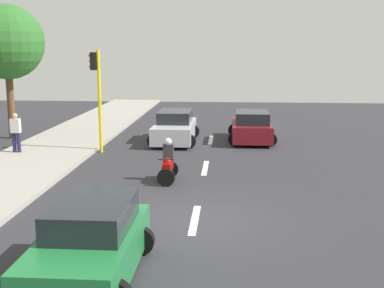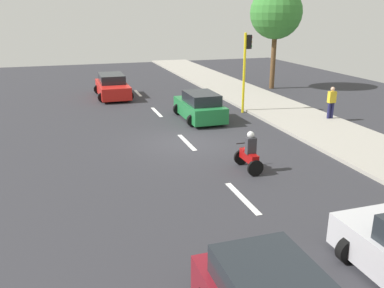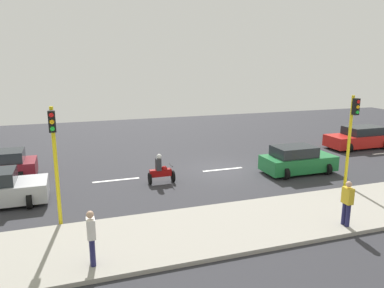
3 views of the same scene
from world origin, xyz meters
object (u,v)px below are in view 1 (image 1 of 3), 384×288
object	(u,v)px
car_silver	(175,128)
motorcycle	(168,164)
car_maroon	(251,127)
street_tree_south	(7,42)
pedestrian_by_tree	(16,131)
car_green	(90,244)
traffic_light_midblock	(97,86)

from	to	relation	value
car_silver	motorcycle	xyz separation A→B (m)	(-0.56, 7.46, -0.07)
car_silver	car_maroon	bearing A→B (deg)	-172.84
car_maroon	street_tree_south	distance (m)	12.85
motorcycle	pedestrian_by_tree	world-z (taller)	pedestrian_by_tree
motorcycle	street_tree_south	bearing A→B (deg)	-41.51
car_green	traffic_light_midblock	distance (m)	12.85
car_maroon	pedestrian_by_tree	distance (m)	11.01
car_green	pedestrian_by_tree	bearing A→B (deg)	-60.83
street_tree_south	traffic_light_midblock	bearing A→B (deg)	149.12
car_green	street_tree_south	size ratio (longest dim) A/B	0.59
car_green	motorcycle	bearing A→B (deg)	-95.04
car_maroon	car_green	size ratio (longest dim) A/B	1.01
car_maroon	pedestrian_by_tree	world-z (taller)	pedestrian_by_tree
car_green	car_silver	bearing A→B (deg)	-90.39
motorcycle	street_tree_south	xyz separation A→B (m)	(8.97, -7.94, 4.18)
car_silver	street_tree_south	bearing A→B (deg)	-3.24
car_green	street_tree_south	world-z (taller)	street_tree_south
pedestrian_by_tree	traffic_light_midblock	bearing A→B (deg)	-164.25
car_green	traffic_light_midblock	world-z (taller)	traffic_light_midblock
car_maroon	street_tree_south	bearing A→B (deg)	-0.02
traffic_light_midblock	motorcycle	bearing A→B (deg)	127.52
car_maroon	car_green	xyz separation A→B (m)	(3.86, 15.48, -0.00)
motorcycle	street_tree_south	size ratio (longest dim) A/B	0.23
street_tree_south	motorcycle	bearing A→B (deg)	138.49
motorcycle	pedestrian_by_tree	distance (m)	7.99
motorcycle	traffic_light_midblock	xyz separation A→B (m)	(3.65, -4.76, 2.29)
pedestrian_by_tree	street_tree_south	size ratio (longest dim) A/B	0.25
pedestrian_by_tree	traffic_light_midblock	distance (m)	3.95
car_silver	car_green	world-z (taller)	same
pedestrian_by_tree	traffic_light_midblock	xyz separation A→B (m)	(-3.35, -0.94, 1.87)
car_silver	traffic_light_midblock	xyz separation A→B (m)	(3.09, 2.70, 2.22)
car_green	motorcycle	world-z (taller)	motorcycle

